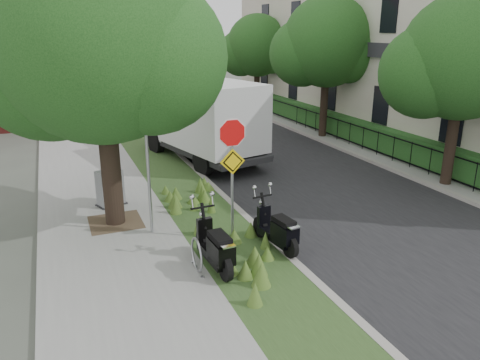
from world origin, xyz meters
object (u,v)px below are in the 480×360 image
object	(u,v)px
scooter_near	(217,252)
utility_cabinet	(110,189)
sign_assembly	(232,155)
box_truck	(204,117)
scooter_far	(279,234)

from	to	relation	value
scooter_near	utility_cabinet	size ratio (longest dim) A/B	1.81
sign_assembly	scooter_near	world-z (taller)	sign_assembly
scooter_near	box_truck	bearing A→B (deg)	73.81
scooter_near	scooter_far	bearing A→B (deg)	12.58
utility_cabinet	scooter_near	bearing A→B (deg)	-71.80
sign_assembly	scooter_near	distance (m)	2.38
scooter_near	utility_cabinet	bearing A→B (deg)	108.20
box_truck	utility_cabinet	size ratio (longest dim) A/B	6.07
sign_assembly	box_truck	distance (m)	7.80
scooter_near	scooter_far	distance (m)	1.76
sign_assembly	box_truck	bearing A→B (deg)	77.33
scooter_far	box_truck	bearing A→B (deg)	84.13
scooter_near	scooter_far	size ratio (longest dim) A/B	1.07
sign_assembly	utility_cabinet	size ratio (longest dim) A/B	2.99
scooter_near	utility_cabinet	xyz separation A→B (m)	(-1.64, 4.98, 0.07)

